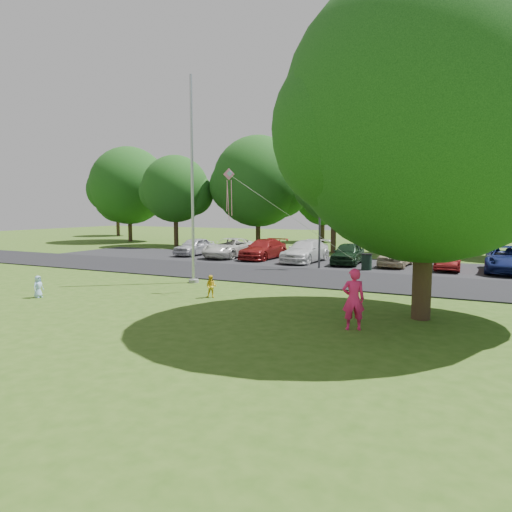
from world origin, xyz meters
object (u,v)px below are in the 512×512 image
at_px(trash_can, 367,262).
at_px(street_lamp, 324,205).
at_px(big_tree, 425,124).
at_px(kite, 232,187).
at_px(flagpole, 192,198).
at_px(child_blue, 38,287).
at_px(woman, 353,299).
at_px(child_yellow, 211,286).

bearing_deg(trash_can, street_lamp, -171.87).
relative_size(street_lamp, big_tree, 0.57).
distance_m(big_tree, kite, 8.26).
xyz_separation_m(flagpole, child_blue, (-3.64, -6.00, -3.71)).
distance_m(trash_can, big_tree, 13.15).
height_order(flagpole, trash_can, flagpole).
bearing_deg(woman, flagpole, -53.90).
relative_size(street_lamp, trash_can, 6.29).
height_order(flagpole, woman, flagpole).
height_order(big_tree, child_blue, big_tree).
bearing_deg(big_tree, street_lamp, 121.69).
bearing_deg(child_blue, trash_can, -38.50).
bearing_deg(trash_can, child_yellow, -110.16).
bearing_deg(child_blue, big_tree, -80.29).
bearing_deg(street_lamp, flagpole, -142.57).
distance_m(street_lamp, child_yellow, 11.19).
distance_m(street_lamp, kite, 9.17).
xyz_separation_m(flagpole, trash_can, (6.81, 8.00, -3.65)).
bearing_deg(child_yellow, woman, -37.09).
height_order(woman, child_yellow, woman).
relative_size(flagpole, child_yellow, 10.63).
bearing_deg(child_yellow, kite, 66.03).
xyz_separation_m(trash_can, woman, (2.46, -13.31, 0.43)).
distance_m(flagpole, woman, 11.16).
bearing_deg(child_blue, woman, -88.71).
distance_m(woman, child_blue, 12.94).
xyz_separation_m(woman, kite, (-6.28, 3.91, 3.65)).
xyz_separation_m(trash_can, kite, (-3.82, -9.40, 4.08)).
relative_size(flagpole, kite, 1.47).
height_order(flagpole, child_yellow, flagpole).
relative_size(trash_can, kite, 0.15).
bearing_deg(child_yellow, flagpole, 116.84).
bearing_deg(big_tree, trash_can, 110.23).
bearing_deg(trash_can, kite, -112.11).
height_order(street_lamp, trash_can, street_lamp).
relative_size(woman, kite, 0.28).
relative_size(trash_can, child_blue, 1.11).
bearing_deg(street_lamp, woman, -92.25).
distance_m(trash_can, woman, 13.54).
xyz_separation_m(child_yellow, child_blue, (-6.44, -3.07, -0.01)).
xyz_separation_m(big_tree, child_blue, (-14.53, -2.94, -5.90)).
xyz_separation_m(street_lamp, child_blue, (-7.92, -13.64, -3.39)).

